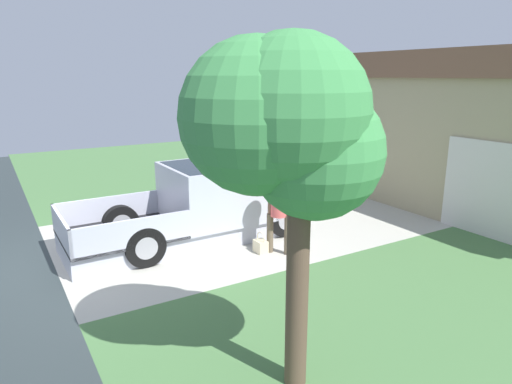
% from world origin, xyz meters
% --- Properties ---
extents(pickup_truck, '(2.13, 5.18, 1.68)m').
position_xyz_m(pickup_truck, '(0.16, 3.22, 0.76)').
color(pickup_truck, silver).
rests_on(pickup_truck, ground).
extents(person_with_hat, '(0.45, 0.45, 1.71)m').
position_xyz_m(person_with_hat, '(1.80, 4.10, 1.01)').
color(person_with_hat, brown).
rests_on(person_with_hat, ground).
extents(handbag, '(0.30, 0.21, 0.45)m').
position_xyz_m(handbag, '(1.58, 3.80, 0.14)').
color(handbag, beige).
rests_on(handbag, ground).
extents(front_yard_tree, '(1.92, 2.16, 4.05)m').
position_xyz_m(front_yard_tree, '(5.14, 1.91, 3.06)').
color(front_yard_tree, brown).
rests_on(front_yard_tree, ground).
extents(wheeled_trash_bin, '(0.60, 0.72, 1.15)m').
position_xyz_m(wheeled_trash_bin, '(-3.79, 7.55, 0.62)').
color(wheeled_trash_bin, '#424247').
rests_on(wheeled_trash_bin, ground).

